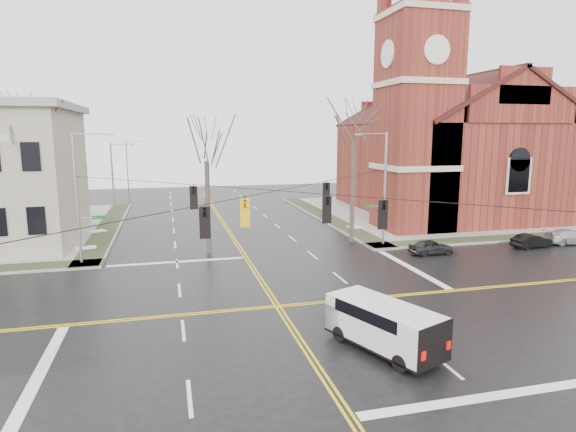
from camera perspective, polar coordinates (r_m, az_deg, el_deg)
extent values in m
plane|color=black|center=(26.05, -1.23, -10.65)|extent=(120.00, 120.00, 0.00)
cube|color=gray|center=(58.22, 17.55, 0.43)|extent=(30.00, 30.00, 0.15)
cube|color=#26311B|center=(52.32, 4.58, -0.07)|extent=(2.00, 30.00, 0.02)
cube|color=#26311B|center=(47.24, 26.33, -2.14)|extent=(30.00, 2.00, 0.02)
cube|color=#26311B|center=(49.93, -20.57, -1.15)|extent=(2.00, 30.00, 0.02)
cube|color=gold|center=(26.02, -1.49, -10.66)|extent=(0.12, 100.00, 0.01)
cube|color=gold|center=(26.07, -0.97, -10.62)|extent=(0.12, 100.00, 0.01)
cube|color=gold|center=(25.94, -1.17, -10.73)|extent=(100.00, 0.12, 0.01)
cube|color=gold|center=(26.16, -1.29, -10.56)|extent=(100.00, 0.12, 0.01)
cube|color=silver|center=(19.20, 22.29, -19.27)|extent=(9.50, 0.50, 0.01)
cube|color=silver|center=(35.48, -13.04, -5.31)|extent=(9.50, 0.50, 0.01)
cube|color=silver|center=(21.48, -27.47, -16.43)|extent=(0.50, 9.50, 0.01)
cube|color=silver|center=(34.15, 14.33, -5.96)|extent=(0.50, 9.50, 0.01)
cube|color=maroon|center=(46.57, 14.89, 10.59)|extent=(6.00, 6.00, 20.00)
cube|color=beige|center=(47.70, 15.43, 22.06)|extent=(6.30, 6.30, 0.50)
cylinder|color=silver|center=(44.45, 17.24, 18.31)|extent=(2.40, 0.15, 2.40)
cylinder|color=silver|center=(45.69, 11.71, 18.29)|extent=(0.15, 2.40, 2.40)
cube|color=maroon|center=(59.03, 18.12, 5.34)|extent=(18.00, 24.00, 10.00)
cube|color=maroon|center=(49.60, 12.62, 1.57)|extent=(2.00, 5.00, 4.40)
cylinder|color=gray|center=(39.40, 11.40, 3.12)|extent=(0.20, 0.20, 9.00)
cylinder|color=gray|center=(39.32, 10.55, 1.15)|extent=(1.20, 0.06, 0.06)
cube|color=#0F5A19|center=(39.04, 9.61, 1.12)|extent=(0.90, 0.04, 0.25)
cylinder|color=gray|center=(38.64, 10.00, 9.58)|extent=(2.40, 0.08, 0.08)
cube|color=gray|center=(38.17, 8.33, 9.55)|extent=(0.50, 0.22, 0.15)
cylinder|color=gray|center=(36.08, -23.75, 1.88)|extent=(0.20, 0.20, 9.00)
cylinder|color=gray|center=(36.17, -22.66, -0.19)|extent=(1.20, 0.06, 0.06)
cube|color=#0F5A19|center=(36.07, -21.56, -0.14)|extent=(0.90, 0.04, 0.25)
cylinder|color=gray|center=(35.62, -22.31, 9.00)|extent=(2.40, 0.08, 0.08)
cube|color=gray|center=(35.47, -20.37, 9.04)|extent=(0.50, 0.22, 0.15)
cylinder|color=black|center=(24.58, -1.28, 3.02)|extent=(23.02, 23.02, 0.03)
cylinder|color=black|center=(24.58, -1.28, 3.02)|extent=(23.02, 23.02, 0.03)
imported|color=black|center=(20.17, -9.83, -0.78)|extent=(0.21, 0.26, 1.30)
imported|color=black|center=(29.58, 4.56, 2.68)|extent=(0.21, 0.26, 1.30)
imported|color=#EAAA0D|center=(22.36, -5.12, 0.36)|extent=(0.21, 0.26, 1.30)
imported|color=black|center=(28.06, -11.12, 2.14)|extent=(0.21, 0.26, 1.30)
imported|color=black|center=(22.23, 11.18, 0.16)|extent=(0.21, 0.26, 1.30)
imported|color=black|center=(23.31, 4.63, 0.76)|extent=(0.21, 0.26, 1.30)
cylinder|color=gray|center=(52.30, -20.05, 3.72)|extent=(0.16, 0.16, 8.00)
cylinder|color=gray|center=(51.98, -19.19, 8.05)|extent=(2.00, 0.07, 0.07)
cube|color=gray|center=(51.91, -18.08, 8.06)|extent=(0.45, 0.20, 0.13)
cylinder|color=gray|center=(72.16, -18.50, 5.33)|extent=(0.16, 0.16, 8.00)
cylinder|color=gray|center=(71.93, -17.87, 8.46)|extent=(2.00, 0.07, 0.07)
cube|color=gray|center=(71.87, -17.06, 8.46)|extent=(0.45, 0.20, 0.13)
cube|color=white|center=(21.16, 11.30, -12.41)|extent=(3.83, 5.56, 1.66)
cube|color=white|center=(22.63, 7.16, -11.45)|extent=(2.19, 1.58, 1.17)
cube|color=black|center=(22.67, 6.59, -9.94)|extent=(1.72, 0.80, 0.78)
cube|color=black|center=(21.08, 10.95, -10.91)|extent=(3.21, 4.03, 0.54)
cube|color=#B70C0A|center=(19.16, 15.75, -15.68)|extent=(0.24, 0.15, 0.33)
cube|color=#B70C0A|center=(20.30, 18.49, -14.33)|extent=(0.24, 0.15, 0.33)
cube|color=black|center=(21.49, 11.22, -14.51)|extent=(3.89, 5.63, 0.10)
cylinder|color=black|center=(21.98, 6.20, -13.72)|extent=(0.50, 0.75, 0.70)
cylinder|color=black|center=(23.15, 9.56, -12.55)|extent=(0.50, 0.75, 0.70)
cylinder|color=black|center=(19.85, 13.20, -16.63)|extent=(0.50, 0.75, 0.70)
cylinder|color=black|center=(21.14, 16.48, -15.08)|extent=(0.50, 0.75, 0.70)
imported|color=black|center=(38.12, 16.58, -3.54)|extent=(3.41, 1.44, 1.15)
imported|color=black|center=(43.31, 26.88, -2.64)|extent=(3.53, 1.59, 1.12)
imported|color=#B3B4B6|center=(46.31, 30.39, -2.14)|extent=(4.29, 2.12, 1.20)
cylinder|color=#3E3027|center=(39.46, -28.27, 1.74)|extent=(0.36, 0.36, 8.43)
cylinder|color=#3E3027|center=(37.27, -9.46, 1.17)|extent=(0.36, 0.36, 6.89)
cylinder|color=#3E3027|center=(39.97, 7.66, 2.83)|extent=(0.36, 0.36, 8.31)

